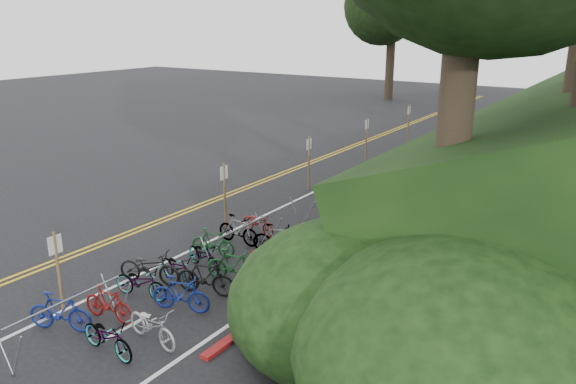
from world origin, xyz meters
name	(u,v)px	position (x,y,z in m)	size (l,w,h in m)	color
ground	(109,271)	(0.00, 0.00, 0.00)	(120.00, 120.00, 0.00)	black
road_markings	(299,194)	(0.63, 10.10, 0.00)	(7.47, 80.00, 0.01)	gold
red_curb	(422,202)	(5.70, 12.00, 0.05)	(0.25, 28.00, 0.10)	maroon
bike_rack_front	(67,312)	(2.59, -3.27, 0.88)	(1.15, 3.14, 1.19)	gray
bike_racks_rest	(375,170)	(3.00, 13.00, 0.85)	(1.14, 23.00, 1.17)	gray
signpost_near	(58,266)	(0.99, -2.33, 1.30)	(0.08, 0.40, 2.26)	brown
signposts_rest	(340,148)	(0.60, 14.00, 1.43)	(0.08, 18.40, 2.50)	brown
bike_front	(149,267)	(1.70, 0.14, 0.51)	(1.95, 0.68, 1.03)	black
bike_valet	(192,271)	(2.93, 0.66, 0.48)	(3.32, 9.95, 1.07)	navy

